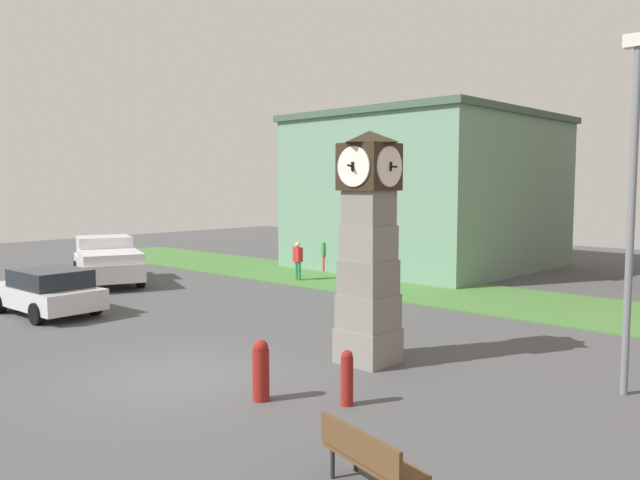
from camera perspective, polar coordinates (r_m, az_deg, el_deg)
The scene contains 12 objects.
ground_plane at distance 13.66m, azimuth -12.82°, elevation -12.11°, with size 69.17×69.17×0.00m, color #4C4C4F.
clock_tower at distance 13.93m, azimuth 4.47°, elevation -0.97°, with size 1.39×1.42×5.19m.
bollard_near_tower at distance 11.58m, azimuth 2.48°, elevation -12.44°, with size 0.23×0.23×1.02m.
bollard_mid_row at distance 11.86m, azimuth -5.43°, elevation -11.73°, with size 0.31×0.31×1.15m.
car_end_of_row at distance 21.10m, azimuth -23.65°, elevation -4.29°, with size 4.12×2.12×1.43m.
pickup_truck at distance 26.92m, azimuth -18.89°, elevation -1.78°, with size 5.94×4.16×1.85m.
bench at distance 8.50m, azimuth 4.47°, elevation -19.06°, with size 1.68×0.89×0.90m.
pedestrian_near_bench at distance 26.09m, azimuth -2.04°, elevation -1.72°, with size 0.43×0.30×1.64m.
pedestrian_by_cars at distance 28.62m, azimuth 0.56°, elevation -1.16°, with size 0.36×0.46×1.61m.
street_lamp_near_road at distance 13.01m, azimuth 26.65°, elevation 3.98°, with size 0.50×0.24×6.75m.
warehouse_blue_far at distance 31.42m, azimuth 9.88°, elevation 4.37°, with size 10.75×11.60×7.35m.
grass_verge_far at distance 24.74m, azimuth 7.58°, elevation -4.27°, with size 41.50×5.36×0.04m, color #477A38.
Camera 1 is at (10.74, -7.44, 3.99)m, focal length 35.00 mm.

